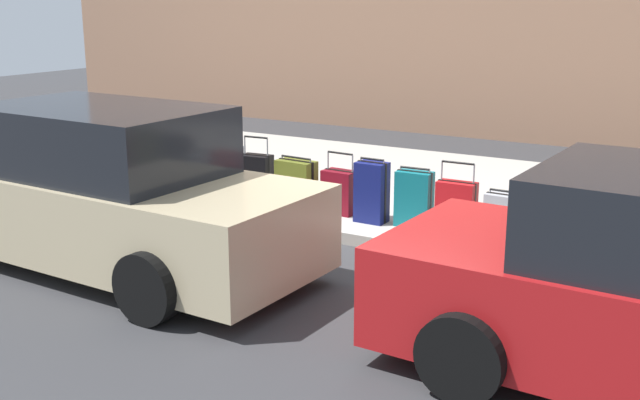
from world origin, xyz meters
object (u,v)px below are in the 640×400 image
object	(u,v)px
suitcase_black_9	(257,179)
bollard_post	(115,157)
suitcase_olive_1	(607,222)
suitcase_red_11	(195,168)
suitcase_black_2	(553,215)
suitcase_maroon_7	(340,192)
suitcase_red_4	(456,208)
suitcase_silver_10	(227,172)
suitcase_olive_8	(296,185)
parked_car_beige_1	(103,193)
suitcase_navy_6	(372,192)
fire_hydrant	(149,156)
suitcase_silver_3	(502,218)
suitcase_teal_5	(414,199)

from	to	relation	value
suitcase_black_9	bollard_post	bearing A→B (deg)	1.79
suitcase_olive_1	suitcase_red_11	xyz separation A→B (m)	(5.37, -0.07, -0.05)
bollard_post	suitcase_olive_1	bearing A→B (deg)	-179.05
suitcase_black_2	suitcase_maroon_7	distance (m)	2.59
suitcase_red_4	suitcase_silver_10	distance (m)	3.20
suitcase_olive_8	suitcase_silver_10	xyz separation A→B (m)	(1.08, -0.02, 0.04)
suitcase_black_2	parked_car_beige_1	bearing A→B (deg)	32.49
suitcase_navy_6	bollard_post	size ratio (longest dim) A/B	1.02
suitcase_red_4	parked_car_beige_1	xyz separation A→B (m)	(2.90, 2.42, 0.33)
suitcase_maroon_7	suitcase_silver_10	distance (m)	1.66
suitcase_navy_6	suitcase_maroon_7	world-z (taller)	suitcase_navy_6
suitcase_red_11	fire_hydrant	world-z (taller)	fire_hydrant
suitcase_black_9	parked_car_beige_1	world-z (taller)	parked_car_beige_1
suitcase_navy_6	suitcase_black_2	bearing A→B (deg)	-177.07
suitcase_navy_6	suitcase_silver_10	size ratio (longest dim) A/B	1.02
suitcase_silver_3	suitcase_red_11	xyz separation A→B (m)	(4.28, -0.06, 0.06)
fire_hydrant	parked_car_beige_1	distance (m)	2.99
suitcase_navy_6	fire_hydrant	bearing A→B (deg)	-1.18
suitcase_olive_8	suitcase_red_11	size ratio (longest dim) A/B	0.95
suitcase_navy_6	suitcase_maroon_7	bearing A→B (deg)	-15.93
suitcase_red_4	fire_hydrant	bearing A→B (deg)	-0.80
suitcase_teal_5	bollard_post	xyz separation A→B (m)	(4.53, 0.16, 0.06)
suitcase_teal_5	suitcase_navy_6	world-z (taller)	suitcase_navy_6
suitcase_maroon_7	suitcase_silver_10	xyz separation A→B (m)	(1.66, 0.07, 0.08)
suitcase_navy_6	suitcase_red_11	xyz separation A→B (m)	(2.72, -0.10, -0.03)
suitcase_olive_1	suitcase_navy_6	xyz separation A→B (m)	(2.64, 0.03, -0.01)
suitcase_maroon_7	suitcase_black_2	bearing A→B (deg)	179.18
suitcase_teal_5	suitcase_red_11	bearing A→B (deg)	-0.32
suitcase_maroon_7	parked_car_beige_1	xyz separation A→B (m)	(1.36, 2.55, 0.37)
suitcase_maroon_7	bollard_post	xyz separation A→B (m)	(3.52, 0.22, 0.11)
suitcase_silver_3	parked_car_beige_1	xyz separation A→B (m)	(3.42, 2.45, 0.37)
suitcase_maroon_7	bollard_post	bearing A→B (deg)	3.59
suitcase_red_4	suitcase_olive_8	distance (m)	2.12
suitcase_navy_6	suitcase_black_9	xyz separation A→B (m)	(1.64, 0.00, -0.04)
suitcase_black_2	fire_hydrant	world-z (taller)	fire_hydrant
suitcase_olive_8	bollard_post	bearing A→B (deg)	2.53
suitcase_black_9	bollard_post	size ratio (longest dim) A/B	1.16
suitcase_black_2	suitcase_olive_8	world-z (taller)	suitcase_black_2
bollard_post	suitcase_red_4	bearing A→B (deg)	-179.03
suitcase_silver_3	suitcase_red_4	world-z (taller)	suitcase_red_4
suitcase_navy_6	bollard_post	bearing A→B (deg)	1.10
suitcase_black_9	parked_car_beige_1	xyz separation A→B (m)	(0.22, 2.40, 0.32)
suitcase_red_11	fire_hydrant	xyz separation A→B (m)	(0.79, 0.03, 0.09)
suitcase_olive_1	suitcase_olive_8	xyz separation A→B (m)	(3.72, -0.02, -0.06)
suitcase_olive_1	suitcase_black_2	bearing A→B (deg)	-7.51
suitcase_navy_6	parked_car_beige_1	size ratio (longest dim) A/B	0.16
parked_car_beige_1	bollard_post	bearing A→B (deg)	-47.08
suitcase_silver_10	bollard_post	bearing A→B (deg)	4.59
suitcase_olive_8	fire_hydrant	world-z (taller)	fire_hydrant
suitcase_red_4	suitcase_silver_10	xyz separation A→B (m)	(3.20, -0.06, 0.05)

